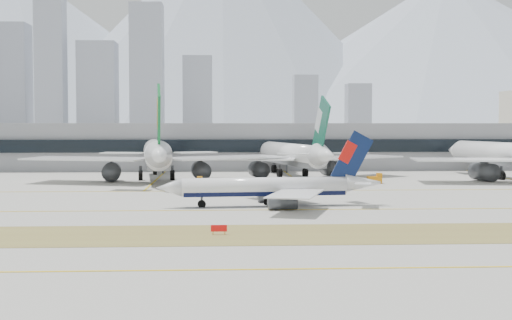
{
  "coord_description": "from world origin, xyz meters",
  "views": [
    {
      "loc": [
        -7.21,
        -127.66,
        15.14
      ],
      "look_at": [
        0.29,
        18.0,
        7.5
      ],
      "focal_mm": 50.0,
      "sensor_mm": 36.0,
      "label": 1
    }
  ],
  "objects": [
    {
      "name": "terminal",
      "position": [
        0.0,
        114.84,
        7.5
      ],
      "size": [
        280.0,
        43.1,
        15.0
      ],
      "color": "gray",
      "rests_on": "ground"
    },
    {
      "name": "taxiing_airliner",
      "position": [
        2.49,
        0.78,
        3.36
      ],
      "size": [
        41.46,
        35.88,
        13.92
      ],
      "rotation": [
        0.0,
        0.0,
        3.23
      ],
      "color": "white",
      "rests_on": "ground"
    },
    {
      "name": "hold_sign_left",
      "position": [
        -7.31,
        -32.0,
        0.88
      ],
      "size": [
        2.2,
        0.15,
        1.35
      ],
      "color": "red",
      "rests_on": "ground"
    },
    {
      "name": "mountain_ridge",
      "position": [
        33.0,
        1404.14,
        181.85
      ],
      "size": [
        2830.0,
        1120.0,
        470.0
      ],
      "color": "#9EA8B7",
      "rests_on": "ground"
    },
    {
      "name": "widebody_cathay",
      "position": [
        13.47,
        69.53,
        5.89
      ],
      "size": [
        60.79,
        60.45,
        22.18
      ],
      "rotation": [
        0.0,
        0.0,
        1.79
      ],
      "color": "white",
      "rests_on": "ground"
    },
    {
      "name": "city_skyline",
      "position": [
        -106.76,
        453.42,
        49.8
      ],
      "size": [
        342.0,
        49.8,
        140.0
      ],
      "color": "#959AA9",
      "rests_on": "ground"
    },
    {
      "name": "gse_c",
      "position": [
        31.61,
        47.71,
        1.05
      ],
      "size": [
        3.55,
        2.0,
        2.6
      ],
      "color": "orange",
      "rests_on": "ground"
    },
    {
      "name": "widebody_eva",
      "position": [
        -23.72,
        60.05,
        6.48
      ],
      "size": [
        67.99,
        66.92,
        24.37
      ],
      "rotation": [
        0.0,
        0.0,
        1.68
      ],
      "color": "white",
      "rests_on": "ground"
    },
    {
      "name": "gse_b",
      "position": [
        -12.82,
        38.53,
        1.05
      ],
      "size": [
        3.55,
        2.0,
        2.6
      ],
      "color": "orange",
      "rests_on": "ground"
    },
    {
      "name": "ground",
      "position": [
        0.0,
        0.0,
        0.0
      ],
      "size": [
        3000.0,
        3000.0,
        0.0
      ],
      "primitive_type": "plane",
      "color": "#97968E",
      "rests_on": "ground"
    },
    {
      "name": "apron_markings",
      "position": [
        0.0,
        -53.95,
        0.02
      ],
      "size": [
        360.0,
        122.22,
        0.06
      ],
      "color": "olive",
      "rests_on": "ground"
    }
  ]
}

